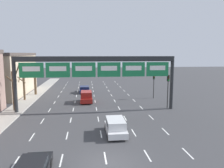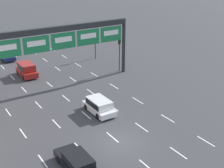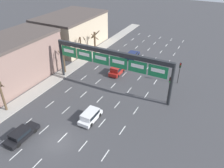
{
  "view_description": "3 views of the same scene",
  "coord_description": "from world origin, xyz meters",
  "px_view_note": "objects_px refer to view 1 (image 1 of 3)",
  "views": [
    {
      "loc": [
        -1.31,
        -14.65,
        7.9
      ],
      "look_at": [
        1.81,
        12.17,
        4.12
      ],
      "focal_mm": 35.0,
      "sensor_mm": 36.0,
      "label": 1
    },
    {
      "loc": [
        -13.02,
        -19.41,
        15.04
      ],
      "look_at": [
        3.66,
        6.83,
        2.39
      ],
      "focal_mm": 50.0,
      "sensor_mm": 36.0,
      "label": 2
    },
    {
      "loc": [
        15.81,
        -14.96,
        21.54
      ],
      "look_at": [
        2.86,
        10.02,
        4.41
      ],
      "focal_mm": 35.0,
      "sensor_mm": 36.0,
      "label": 3
    }
  ],
  "objects_px": {
    "suv_white": "(116,126)",
    "tree_bare_second": "(35,78)",
    "suv_red": "(86,96)",
    "traffic_light_near_gantry": "(154,81)",
    "car_navy": "(85,89)",
    "traffic_light_mid_block": "(168,85)",
    "sign_gantry": "(96,67)",
    "tree_bare_furthest": "(14,88)",
    "tree_bare_third": "(24,83)"
  },
  "relations": [
    {
      "from": "traffic_light_mid_block",
      "to": "tree_bare_third",
      "type": "distance_m",
      "value": 23.4
    },
    {
      "from": "sign_gantry",
      "to": "suv_white",
      "type": "relative_size",
      "value": 5.3
    },
    {
      "from": "tree_bare_third",
      "to": "car_navy",
      "type": "bearing_deg",
      "value": 33.22
    },
    {
      "from": "sign_gantry",
      "to": "suv_white",
      "type": "height_order",
      "value": "sign_gantry"
    },
    {
      "from": "sign_gantry",
      "to": "tree_bare_second",
      "type": "bearing_deg",
      "value": 130.23
    },
    {
      "from": "car_navy",
      "to": "tree_bare_second",
      "type": "relative_size",
      "value": 0.81
    },
    {
      "from": "tree_bare_third",
      "to": "tree_bare_furthest",
      "type": "distance_m",
      "value": 6.89
    },
    {
      "from": "suv_white",
      "to": "tree_bare_second",
      "type": "distance_m",
      "value": 25.53
    },
    {
      "from": "suv_red",
      "to": "car_navy",
      "type": "distance_m",
      "value": 9.05
    },
    {
      "from": "car_navy",
      "to": "traffic_light_near_gantry",
      "type": "distance_m",
      "value": 14.34
    },
    {
      "from": "tree_bare_second",
      "to": "sign_gantry",
      "type": "bearing_deg",
      "value": -49.77
    },
    {
      "from": "suv_white",
      "to": "car_navy",
      "type": "relative_size",
      "value": 0.93
    },
    {
      "from": "suv_red",
      "to": "tree_bare_third",
      "type": "height_order",
      "value": "tree_bare_third"
    },
    {
      "from": "suv_red",
      "to": "tree_bare_furthest",
      "type": "relative_size",
      "value": 0.64
    },
    {
      "from": "suv_red",
      "to": "tree_bare_second",
      "type": "xyz_separation_m",
      "value": [
        -9.65,
        7.49,
        2.21
      ]
    },
    {
      "from": "suv_red",
      "to": "suv_white",
      "type": "bearing_deg",
      "value": -79.0
    },
    {
      "from": "traffic_light_mid_block",
      "to": "suv_white",
      "type": "bearing_deg",
      "value": -132.9
    },
    {
      "from": "traffic_light_near_gantry",
      "to": "tree_bare_furthest",
      "type": "relative_size",
      "value": 0.67
    },
    {
      "from": "sign_gantry",
      "to": "tree_bare_second",
      "type": "distance_m",
      "value": 17.39
    },
    {
      "from": "traffic_light_near_gantry",
      "to": "tree_bare_furthest",
      "type": "bearing_deg",
      "value": -163.63
    },
    {
      "from": "traffic_light_mid_block",
      "to": "traffic_light_near_gantry",
      "type": "bearing_deg",
      "value": 89.12
    },
    {
      "from": "tree_bare_second",
      "to": "tree_bare_third",
      "type": "height_order",
      "value": "tree_bare_third"
    },
    {
      "from": "traffic_light_near_gantry",
      "to": "traffic_light_mid_block",
      "type": "distance_m",
      "value": 7.06
    },
    {
      "from": "suv_red",
      "to": "traffic_light_near_gantry",
      "type": "distance_m",
      "value": 12.23
    },
    {
      "from": "suv_white",
      "to": "tree_bare_second",
      "type": "xyz_separation_m",
      "value": [
        -12.5,
        22.14,
        2.34
      ]
    },
    {
      "from": "suv_white",
      "to": "traffic_light_near_gantry",
      "type": "bearing_deg",
      "value": 61.52
    },
    {
      "from": "suv_red",
      "to": "tree_bare_second",
      "type": "bearing_deg",
      "value": 142.2
    },
    {
      "from": "traffic_light_near_gantry",
      "to": "tree_bare_second",
      "type": "height_order",
      "value": "tree_bare_second"
    },
    {
      "from": "suv_red",
      "to": "traffic_light_near_gantry",
      "type": "bearing_deg",
      "value": 9.55
    },
    {
      "from": "traffic_light_mid_block",
      "to": "tree_bare_second",
      "type": "bearing_deg",
      "value": 149.67
    },
    {
      "from": "traffic_light_mid_block",
      "to": "car_navy",
      "type": "bearing_deg",
      "value": 130.82
    },
    {
      "from": "tree_bare_second",
      "to": "tree_bare_furthest",
      "type": "height_order",
      "value": "tree_bare_furthest"
    },
    {
      "from": "car_navy",
      "to": "tree_bare_third",
      "type": "distance_m",
      "value": 12.16
    },
    {
      "from": "tree_bare_second",
      "to": "tree_bare_third",
      "type": "bearing_deg",
      "value": -98.19
    },
    {
      "from": "suv_red",
      "to": "tree_bare_second",
      "type": "relative_size",
      "value": 0.75
    },
    {
      "from": "car_navy",
      "to": "traffic_light_mid_block",
      "type": "relative_size",
      "value": 0.92
    },
    {
      "from": "tree_bare_second",
      "to": "suv_red",
      "type": "bearing_deg",
      "value": -37.8
    },
    {
      "from": "car_navy",
      "to": "tree_bare_furthest",
      "type": "distance_m",
      "value": 16.56
    },
    {
      "from": "suv_red",
      "to": "traffic_light_mid_block",
      "type": "bearing_deg",
      "value": -23.2
    },
    {
      "from": "car_navy",
      "to": "tree_bare_second",
      "type": "bearing_deg",
      "value": -170.52
    },
    {
      "from": "traffic_light_near_gantry",
      "to": "tree_bare_third",
      "type": "bearing_deg",
      "value": 178.72
    },
    {
      "from": "suv_white",
      "to": "tree_bare_furthest",
      "type": "xyz_separation_m",
      "value": [
        -12.65,
        10.28,
        2.31
      ]
    },
    {
      "from": "tree_bare_second",
      "to": "tree_bare_furthest",
      "type": "relative_size",
      "value": 0.86
    },
    {
      "from": "sign_gantry",
      "to": "car_navy",
      "type": "xyz_separation_m",
      "value": [
        -1.81,
        14.63,
        -5.42
      ]
    },
    {
      "from": "traffic_light_mid_block",
      "to": "tree_bare_furthest",
      "type": "xyz_separation_m",
      "value": [
        -21.58,
        0.68,
        -0.27
      ]
    },
    {
      "from": "tree_bare_third",
      "to": "suv_white",
      "type": "bearing_deg",
      "value": -52.38
    },
    {
      "from": "traffic_light_mid_block",
      "to": "tree_bare_furthest",
      "type": "relative_size",
      "value": 0.75
    },
    {
      "from": "suv_white",
      "to": "traffic_light_mid_block",
      "type": "height_order",
      "value": "traffic_light_mid_block"
    },
    {
      "from": "suv_white",
      "to": "car_navy",
      "type": "bearing_deg",
      "value": 97.78
    },
    {
      "from": "tree_bare_furthest",
      "to": "traffic_light_mid_block",
      "type": "bearing_deg",
      "value": -1.8
    }
  ]
}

